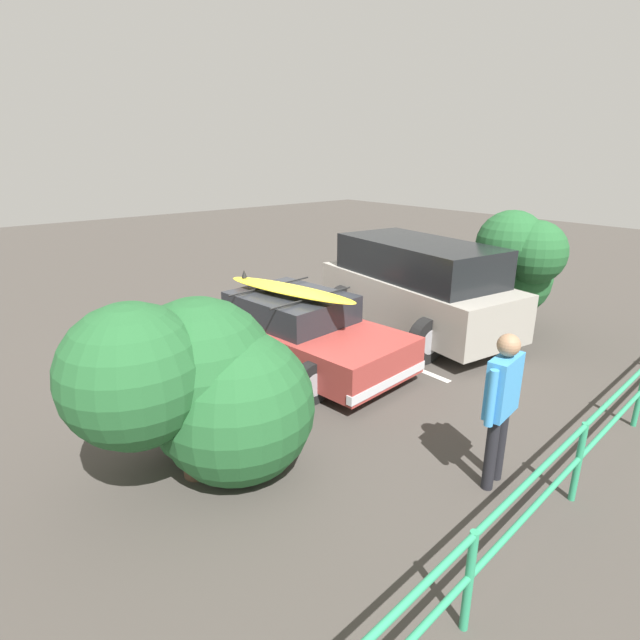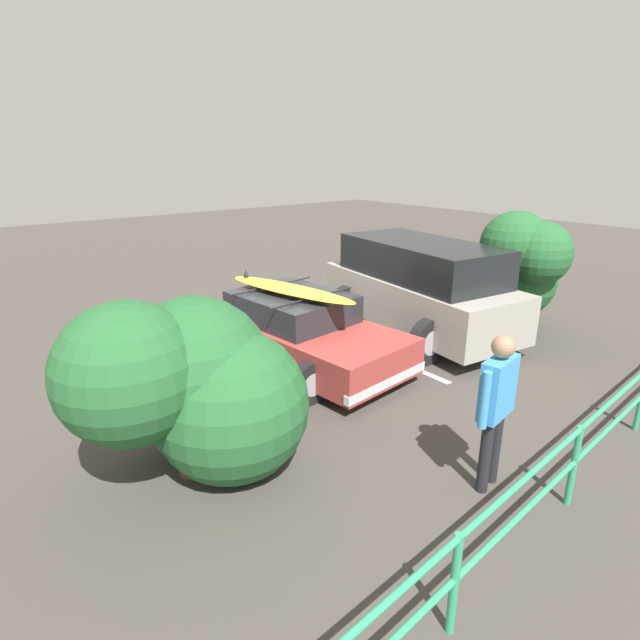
{
  "view_description": "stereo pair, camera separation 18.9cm",
  "coord_description": "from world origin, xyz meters",
  "px_view_note": "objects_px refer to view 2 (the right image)",
  "views": [
    {
      "loc": [
        5.23,
        7.03,
        3.56
      ],
      "look_at": [
        0.29,
        1.13,
        0.95
      ],
      "focal_mm": 28.0,
      "sensor_mm": 36.0,
      "label": 1
    },
    {
      "loc": [
        5.08,
        7.15,
        3.56
      ],
      "look_at": [
        0.29,
        1.13,
        0.95
      ],
      "focal_mm": 28.0,
      "sensor_mm": 36.0,
      "label": 2
    }
  ],
  "objects_px": {
    "sedan_car": "(297,330)",
    "person_bystander": "(497,399)",
    "suv_car": "(419,287)",
    "bush_near_right": "(519,264)",
    "bush_near_left": "(195,388)"
  },
  "relations": [
    {
      "from": "bush_near_right",
      "to": "suv_car",
      "type": "bearing_deg",
      "value": -33.77
    },
    {
      "from": "person_bystander",
      "to": "bush_near_right",
      "type": "bearing_deg",
      "value": -151.13
    },
    {
      "from": "suv_car",
      "to": "person_bystander",
      "type": "relative_size",
      "value": 2.56
    },
    {
      "from": "bush_near_left",
      "to": "bush_near_right",
      "type": "relative_size",
      "value": 1.06
    },
    {
      "from": "suv_car",
      "to": "bush_near_right",
      "type": "relative_size",
      "value": 1.85
    },
    {
      "from": "bush_near_left",
      "to": "bush_near_right",
      "type": "height_order",
      "value": "bush_near_right"
    },
    {
      "from": "person_bystander",
      "to": "bush_near_left",
      "type": "xyz_separation_m",
      "value": [
        2.32,
        -2.37,
        -0.07
      ]
    },
    {
      "from": "bush_near_left",
      "to": "bush_near_right",
      "type": "bearing_deg",
      "value": -177.42
    },
    {
      "from": "bush_near_right",
      "to": "sedan_car",
      "type": "bearing_deg",
      "value": -17.76
    },
    {
      "from": "sedan_car",
      "to": "person_bystander",
      "type": "xyz_separation_m",
      "value": [
        0.39,
        4.13,
        0.48
      ]
    },
    {
      "from": "sedan_car",
      "to": "bush_near_right",
      "type": "relative_size",
      "value": 1.69
    },
    {
      "from": "suv_car",
      "to": "bush_near_right",
      "type": "height_order",
      "value": "bush_near_right"
    },
    {
      "from": "person_bystander",
      "to": "bush_near_right",
      "type": "xyz_separation_m",
      "value": [
        -4.89,
        -2.7,
        0.32
      ]
    },
    {
      "from": "sedan_car",
      "to": "person_bystander",
      "type": "relative_size",
      "value": 2.35
    },
    {
      "from": "sedan_car",
      "to": "bush_near_right",
      "type": "distance_m",
      "value": 4.78
    }
  ]
}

